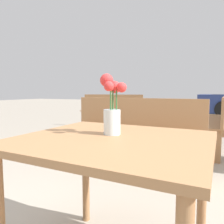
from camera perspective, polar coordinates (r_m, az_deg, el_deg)
name	(u,v)px	position (r m, az deg, el deg)	size (l,w,h in m)	color
table_front	(113,158)	(1.08, 0.24, -11.89)	(0.90, 0.81, 0.71)	#9E7047
flower_vase	(112,109)	(1.11, -0.01, 0.81)	(0.14, 0.14, 0.31)	silver
bench_near	(134,132)	(2.57, 5.73, -5.13)	(1.59, 0.39, 0.85)	#9E7047
bench_middle	(218,119)	(4.04, 26.05, -1.57)	(0.45, 1.97, 0.85)	#9E7047
bench_far	(112,110)	(5.50, 0.00, 0.50)	(1.58, 0.64, 0.85)	#9E7047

